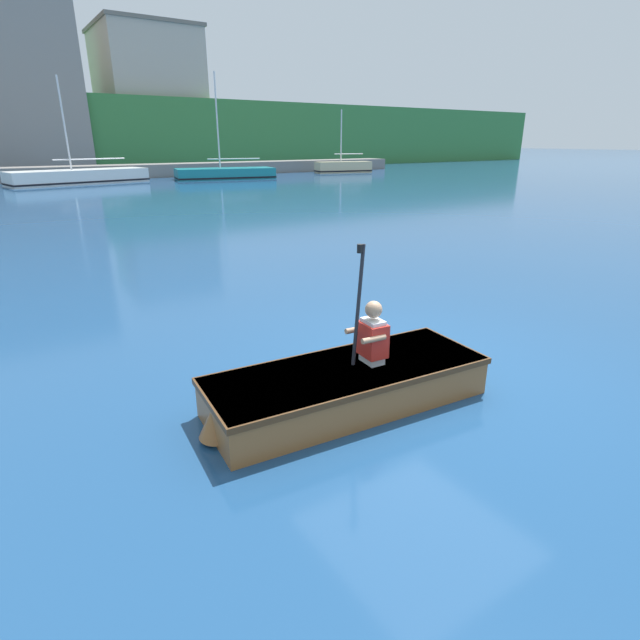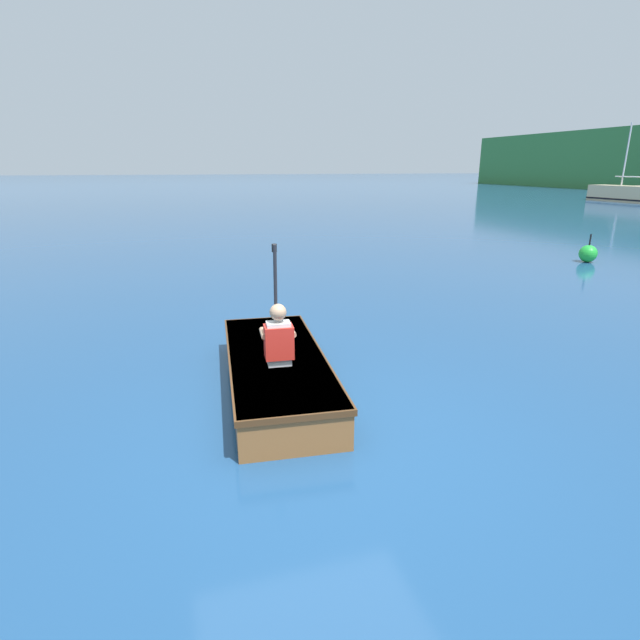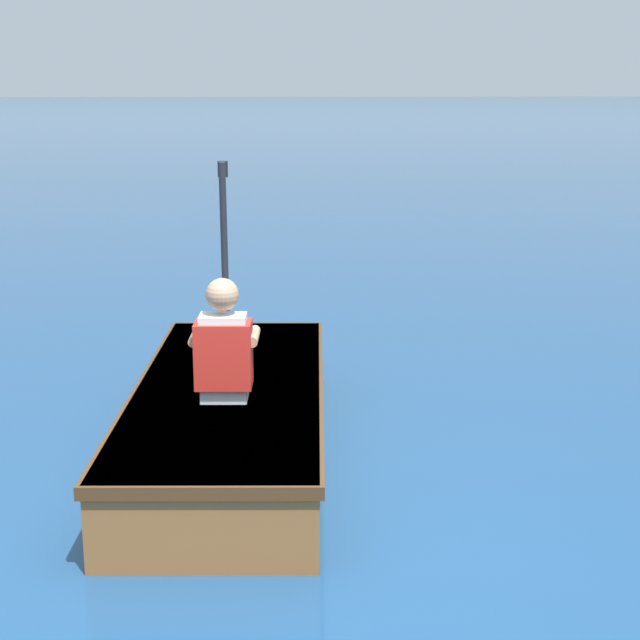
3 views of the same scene
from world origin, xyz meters
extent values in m
plane|color=navy|center=(0.00, 0.00, 0.00)|extent=(300.00, 300.00, 0.00)
cube|color=#387A3D|center=(0.00, 51.88, 3.02)|extent=(120.00, 20.00, 6.04)
cube|color=gray|center=(-0.86, 44.65, 6.94)|extent=(10.27, 6.41, 13.88)
cube|color=#B2A899|center=(10.80, 47.18, 5.88)|extent=(8.11, 9.04, 11.77)
cube|color=#6B645B|center=(10.80, 47.18, 11.92)|extent=(8.41, 9.34, 0.30)
cube|color=slate|center=(0.00, 34.48, 0.45)|extent=(55.70, 2.40, 0.90)
cube|color=#197A84|center=(10.34, 29.68, 0.36)|extent=(6.93, 3.53, 0.72)
cube|color=black|center=(10.34, 29.68, 0.13)|extent=(6.98, 3.57, 0.10)
cylinder|color=silver|center=(10.01, 29.75, 3.72)|extent=(0.10, 0.10, 5.99)
cylinder|color=silver|center=(10.99, 29.55, 1.32)|extent=(3.58, 0.78, 0.07)
cube|color=#CCB789|center=(21.37, 30.98, 0.43)|extent=(4.82, 2.30, 0.87)
cube|color=black|center=(21.37, 30.98, 0.15)|extent=(4.86, 2.35, 0.10)
cylinder|color=silver|center=(21.15, 31.03, 2.85)|extent=(0.10, 0.10, 3.97)
cylinder|color=silver|center=(21.82, 30.88, 1.47)|extent=(2.51, 0.61, 0.07)
cube|color=white|center=(1.26, 30.95, 0.41)|extent=(8.26, 3.84, 0.83)
cube|color=black|center=(1.26, 30.95, 0.15)|extent=(8.31, 3.89, 0.10)
cylinder|color=silver|center=(0.87, 30.87, 3.44)|extent=(0.10, 0.10, 5.22)
cylinder|color=silver|center=(2.04, 31.11, 1.43)|extent=(4.31, 0.95, 0.07)
cube|color=#935B2D|center=(-1.33, -0.15, 0.20)|extent=(2.88, 1.24, 0.41)
cube|color=#513219|center=(-1.33, -0.15, 0.38)|extent=(2.92, 1.28, 0.06)
cube|color=#513219|center=(-1.33, -0.15, 0.37)|extent=(2.47, 1.02, 0.02)
cone|color=#935B2D|center=(-2.67, -0.03, 0.22)|extent=(0.38, 0.38, 0.37)
cube|color=#935B2D|center=(-1.12, -0.17, 0.36)|extent=(0.24, 0.95, 0.03)
cube|color=silver|center=(-1.05, -0.18, 0.63)|extent=(0.18, 0.25, 0.46)
cube|color=red|center=(-1.05, -0.18, 0.65)|extent=(0.24, 0.31, 0.34)
sphere|color=tan|center=(-1.05, -0.18, 0.97)|extent=(0.17, 0.17, 0.17)
cylinder|color=tan|center=(-1.13, -0.02, 0.73)|extent=(0.26, 0.08, 0.06)
cylinder|color=tan|center=(-1.15, -0.32, 0.73)|extent=(0.26, 0.08, 0.06)
cylinder|color=#232328|center=(-1.23, -0.16, 1.03)|extent=(0.12, 0.05, 1.20)
cylinder|color=black|center=(-1.23, -0.16, 1.59)|extent=(0.05, 0.05, 0.08)
camera|label=1|loc=(-4.04, -3.72, 2.52)|focal=28.00mm
camera|label=2|loc=(3.65, -1.18, 2.37)|focal=28.00mm
camera|label=3|loc=(3.84, -0.14, 2.01)|focal=55.00mm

